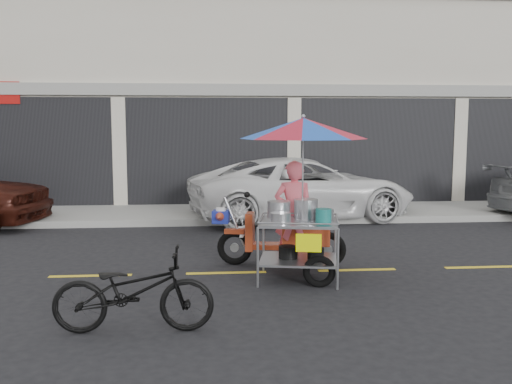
{
  "coord_description": "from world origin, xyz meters",
  "views": [
    {
      "loc": [
        -2.27,
        -8.36,
        2.22
      ],
      "look_at": [
        -1.5,
        0.6,
        1.15
      ],
      "focal_mm": 40.0,
      "sensor_mm": 36.0,
      "label": 1
    }
  ],
  "objects": [
    {
      "name": "near_bicycle",
      "position": [
        -3.07,
        -2.35,
        0.45
      ],
      "size": [
        1.72,
        0.63,
        0.9
      ],
      "primitive_type": "imported",
      "rotation": [
        0.0,
        0.0,
        1.55
      ],
      "color": "black",
      "rests_on": "ground"
    },
    {
      "name": "shophouse_block",
      "position": [
        2.82,
        10.59,
        4.24
      ],
      "size": [
        36.0,
        8.11,
        10.4
      ],
      "color": "beige",
      "rests_on": "ground"
    },
    {
      "name": "food_vendor_rig",
      "position": [
        -0.95,
        -0.13,
        1.49
      ],
      "size": [
        2.35,
        2.18,
        2.37
      ],
      "rotation": [
        0.0,
        0.0,
        -0.19
      ],
      "color": "black",
      "rests_on": "ground"
    },
    {
      "name": "ground",
      "position": [
        0.0,
        0.0,
        0.0
      ],
      "size": [
        90.0,
        90.0,
        0.0
      ],
      "primitive_type": "plane",
      "color": "black"
    },
    {
      "name": "centerline",
      "position": [
        0.0,
        0.0,
        0.0
      ],
      "size": [
        42.0,
        0.1,
        0.01
      ],
      "primitive_type": "cube",
      "color": "gold",
      "rests_on": "ground"
    },
    {
      "name": "sidewalk",
      "position": [
        0.0,
        5.5,
        0.07
      ],
      "size": [
        45.0,
        3.0,
        0.15
      ],
      "primitive_type": "cube",
      "color": "gray",
      "rests_on": "ground"
    },
    {
      "name": "white_pickup",
      "position": [
        -0.07,
        4.7,
        0.73
      ],
      "size": [
        5.62,
        3.44,
        1.45
      ],
      "primitive_type": "imported",
      "rotation": [
        0.0,
        0.0,
        1.78
      ],
      "color": "white",
      "rests_on": "ground"
    }
  ]
}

